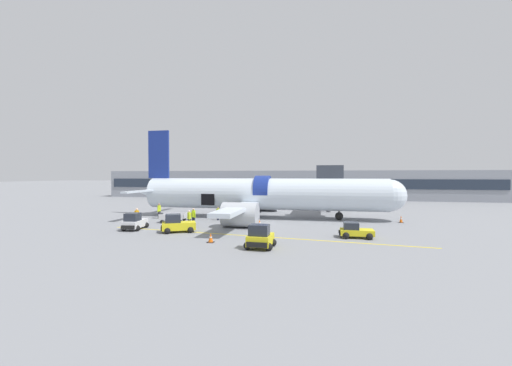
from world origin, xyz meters
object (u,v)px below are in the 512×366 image
Objects in this scene: ground_crew_loader_b at (159,211)px; ground_crew_driver at (218,213)px; baggage_tug_mid at (355,231)px; ground_crew_supervisor at (194,216)px; baggage_tug_rear at (260,238)px; baggage_tug_spare at (134,222)px; ground_crew_helper at (189,218)px; baggage_tug_lead at (177,224)px; airplane at (260,195)px; baggage_cart_loading at (174,218)px; ground_crew_loader_a at (137,216)px.

ground_crew_loader_b is 1.17× the size of ground_crew_driver.
ground_crew_supervisor is (-16.05, 3.28, 0.39)m from baggage_tug_mid.
baggage_tug_rear is 14.46m from baggage_tug_spare.
ground_crew_supervisor reaches higher than ground_crew_helper.
baggage_tug_mid is at bearing -11.57° from ground_crew_supervisor.
baggage_tug_lead is 1.19× the size of baggage_tug_mid.
airplane is at bearing 14.45° from ground_crew_loader_b.
baggage_tug_mid is 1.20× the size of baggage_tug_rear.
baggage_tug_lead is 0.87× the size of baggage_cart_loading.
baggage_tug_mid is at bearing -6.07° from ground_crew_loader_a.
ground_crew_loader_a is 1.15× the size of ground_crew_driver.
airplane is at bearing 63.48° from baggage_tug_lead.
airplane reaches higher than baggage_tug_mid.
ground_crew_loader_b is at bearing 142.65° from baggage_cart_loading.
ground_crew_supervisor is at bearing 37.15° from baggage_tug_spare.
baggage_tug_spare is 5.51m from baggage_cart_loading.
ground_crew_loader_a reaches higher than baggage_tug_spare.
airplane is 14.11× the size of baggage_tug_rear.
airplane is 10.26m from ground_crew_helper.
ground_crew_driver is (-14.76, 7.55, 0.26)m from baggage_tug_mid.
baggage_tug_rear is 1.29× the size of ground_crew_loader_b.
ground_crew_helper is (-8.90, 7.70, 0.17)m from baggage_tug_rear.
ground_crew_helper is at bearing 139.12° from baggage_tug_rear.
ground_crew_loader_a is 1.05× the size of ground_crew_helper.
ground_crew_loader_a is at bearing -171.21° from ground_crew_supervisor.
ground_crew_loader_b is (-22.32, 7.49, 0.40)m from baggage_tug_mid.
ground_crew_loader_a is (-14.90, 7.76, 0.21)m from baggage_tug_rear.
baggage_tug_mid is 1.54× the size of ground_crew_loader_b.
ground_crew_supervisor is at bearing 135.52° from baggage_tug_rear.
ground_crew_loader_a is 8.99m from ground_crew_driver.
airplane reaches higher than baggage_cart_loading.
ground_crew_loader_a is at bearing -144.67° from ground_crew_driver.
ground_crew_loader_b is at bearing 127.85° from baggage_tug_lead.
baggage_tug_lead is 15.99m from baggage_tug_mid.
baggage_tug_rear reaches higher than ground_crew_helper.
baggage_tug_rear reaches higher than baggage_tug_spare.
baggage_tug_mid is at bearing -27.07° from ground_crew_driver.
baggage_tug_mid is (10.36, -10.57, -2.31)m from airplane.
baggage_tug_spare is at bearing -142.85° from ground_crew_supervisor.
baggage_cart_loading is 5.03m from ground_crew_driver.
ground_crew_supervisor is at bearing 87.59° from ground_crew_helper.
ground_crew_driver is 0.86× the size of ground_crew_supervisor.
baggage_cart_loading is at bearing -37.35° from ground_crew_loader_b.
baggage_tug_lead is at bearing -88.93° from ground_crew_supervisor.
baggage_tug_rear is at bearing -59.70° from ground_crew_driver.
ground_crew_loader_b reaches higher than ground_crew_loader_a.
ground_crew_supervisor is 1.07× the size of ground_crew_helper.
ground_crew_driver is 0.91× the size of ground_crew_helper.
ground_crew_helper reaches higher than baggage_cart_loading.
ground_crew_supervisor reaches higher than baggage_cart_loading.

